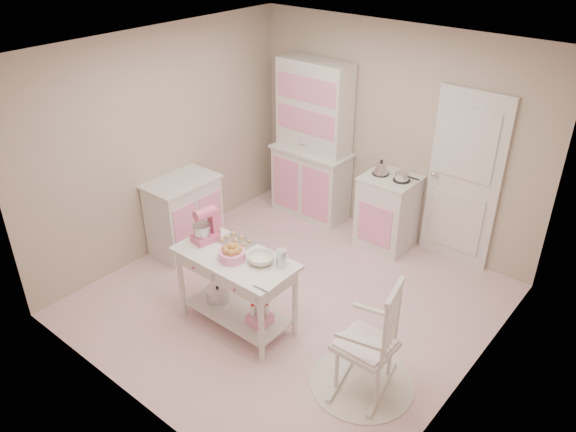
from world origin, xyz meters
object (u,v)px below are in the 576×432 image
Objects in this scene: rocking_chair at (366,336)px; hutch at (312,142)px; base_cabinet at (184,215)px; work_table at (237,291)px; stove at (387,212)px; bread_basket at (232,255)px; stand_mixer at (204,226)px.

hutch is at bearing 123.17° from rocking_chair.
hutch is at bearing 69.87° from base_cabinet.
hutch reaches higher than base_cabinet.
stove is at bearing 80.87° from work_table.
base_cabinet reaches higher than bread_basket.
work_table is at bearing -99.13° from stove.
stove is at bearing 81.56° from bread_basket.
base_cabinet is 2.71× the size of stand_mixer.
stove reaches higher than work_table.
bread_basket is at bearing 0.82° from stand_mixer.
base_cabinet is 0.77× the size of work_table.
rocking_chair is at bearing 4.05° from work_table.
stove is 3.68× the size of bread_basket.
bread_basket is (0.86, -2.33, -0.19)m from hutch.
stand_mixer is 1.36× the size of bread_basket.
rocking_chair is at bearing -44.02° from hutch.
work_table is (-0.36, -2.23, -0.06)m from stove.
hutch is 2.26× the size of stove.
rocking_chair reaches higher than stove.
work_table is (0.84, -2.28, -0.64)m from hutch.
rocking_chair is 1.88m from stand_mixer.
rocking_chair is 0.92× the size of work_table.
stove is at bearing 41.82° from base_cabinet.
hutch reaches higher than bread_basket.
bread_basket reaches higher than work_table.
rocking_chair is (2.26, -2.18, -0.49)m from hutch.
hutch reaches higher than rocking_chair.
stove reaches higher than bread_basket.
hutch is 6.12× the size of stand_mixer.
stove is 2.43m from base_cabinet.
rocking_chair is 3.24× the size of stand_mixer.
stand_mixer reaches higher than rocking_chair.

